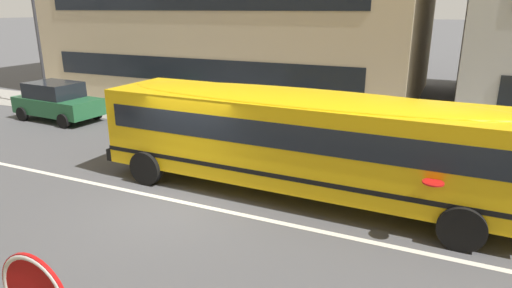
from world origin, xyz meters
name	(u,v)px	position (x,y,z in m)	size (l,w,h in m)	color
ground_plane	(179,201)	(0.00, 0.00, 0.00)	(400.00, 400.00, 0.00)	#4C4C4F
sidewalk_far	(284,130)	(0.00, 7.32, 0.01)	(120.00, 3.00, 0.01)	gray
lane_centreline	(179,201)	(0.00, 0.00, 0.00)	(110.00, 0.16, 0.01)	silver
school_bus	(307,136)	(2.76, 1.71, 1.62)	(12.24, 3.02, 2.73)	yellow
parked_car_green_far_corner	(57,101)	(-9.56, 4.86, 0.84)	(3.99, 2.06, 1.64)	#236038
street_lamp	(35,16)	(-12.30, 6.62, 4.31)	(0.44, 0.44, 6.80)	#38383D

